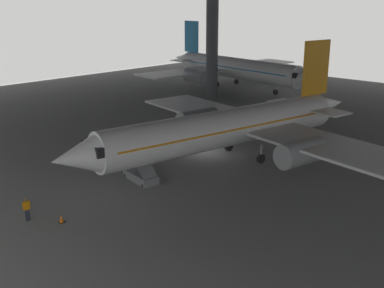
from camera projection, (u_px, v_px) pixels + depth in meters
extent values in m
plane|color=slate|center=(205.00, 152.00, 49.03)|extent=(110.00, 110.00, 0.00)
cylinder|color=#4C4F54|center=(212.00, 43.00, 74.08)|extent=(1.90, 1.90, 17.24)
cylinder|color=white|center=(225.00, 128.00, 45.06)|extent=(8.34, 26.70, 3.56)
cone|color=white|center=(78.00, 157.00, 36.66)|extent=(4.21, 4.83, 3.48)
cube|color=black|center=(104.00, 147.00, 37.80)|extent=(3.43, 3.00, 0.78)
cone|color=white|center=(326.00, 105.00, 53.35)|extent=(4.01, 6.14, 3.02)
cube|color=orange|center=(316.00, 68.00, 50.82)|extent=(0.95, 3.86, 5.82)
cube|color=white|center=(326.00, 111.00, 49.56)|extent=(4.98, 3.69, 0.16)
cube|color=white|center=(290.00, 103.00, 53.40)|extent=(4.98, 3.69, 0.16)
cube|color=white|center=(333.00, 147.00, 40.48)|extent=(15.80, 9.07, 0.24)
cylinder|color=#9EA3A8|center=(301.00, 153.00, 40.94)|extent=(3.01, 4.95, 2.20)
cube|color=white|center=(202.00, 109.00, 54.70)|extent=(15.80, 9.07, 0.24)
cylinder|color=#9EA3A8|center=(198.00, 119.00, 52.41)|extent=(3.01, 4.95, 2.20)
cube|color=orange|center=(225.00, 125.00, 44.98)|extent=(8.06, 24.81, 0.16)
cylinder|color=#9EA3A8|center=(145.00, 168.00, 40.65)|extent=(0.20, 0.20, 1.15)
cylinder|color=black|center=(145.00, 177.00, 40.88)|extent=(0.46, 0.94, 0.90)
cylinder|color=#9EA3A8|center=(261.00, 151.00, 45.30)|extent=(0.20, 0.20, 1.15)
cylinder|color=black|center=(261.00, 159.00, 45.53)|extent=(0.46, 0.94, 0.90)
cylinder|color=#9EA3A8|center=(229.00, 139.00, 48.97)|extent=(0.20, 0.20, 1.15)
cylinder|color=black|center=(229.00, 147.00, 49.21)|extent=(0.46, 0.94, 0.90)
cube|color=slate|center=(141.00, 176.00, 41.20)|extent=(3.93, 2.15, 0.70)
cube|color=slate|center=(140.00, 157.00, 40.68)|extent=(3.63, 1.91, 2.95)
cube|color=slate|center=(130.00, 137.00, 41.57)|extent=(1.32, 1.48, 0.12)
cylinder|color=black|center=(123.00, 132.00, 41.09)|extent=(0.06, 0.06, 1.00)
cylinder|color=black|center=(136.00, 130.00, 41.77)|extent=(0.06, 0.06, 1.00)
cylinder|color=black|center=(125.00, 175.00, 42.04)|extent=(0.32, 0.17, 0.30)
cylinder|color=black|center=(139.00, 172.00, 42.83)|extent=(0.32, 0.17, 0.30)
cylinder|color=black|center=(143.00, 186.00, 39.69)|extent=(0.32, 0.17, 0.30)
cylinder|color=black|center=(157.00, 182.00, 40.48)|extent=(0.32, 0.17, 0.30)
cylinder|color=#232838|center=(29.00, 215.00, 33.66)|extent=(0.14, 0.14, 0.86)
cylinder|color=#232838|center=(26.00, 215.00, 33.55)|extent=(0.14, 0.14, 0.86)
cube|color=orange|center=(26.00, 206.00, 33.39)|extent=(0.24, 0.37, 0.61)
cylinder|color=orange|center=(30.00, 204.00, 33.53)|extent=(0.09, 0.09, 0.58)
cylinder|color=orange|center=(23.00, 206.00, 33.23)|extent=(0.09, 0.09, 0.58)
sphere|color=brown|center=(26.00, 200.00, 33.27)|extent=(0.23, 0.23, 0.23)
cylinder|color=#232838|center=(150.00, 162.00, 44.81)|extent=(0.14, 0.14, 0.83)
cylinder|color=#232838|center=(149.00, 161.00, 44.97)|extent=(0.14, 0.14, 0.83)
cube|color=orange|center=(149.00, 154.00, 44.68)|extent=(0.42, 0.36, 0.59)
cylinder|color=orange|center=(150.00, 154.00, 44.46)|extent=(0.09, 0.09, 0.56)
cylinder|color=orange|center=(149.00, 153.00, 44.88)|extent=(0.09, 0.09, 0.56)
sphere|color=brown|center=(149.00, 150.00, 44.56)|extent=(0.23, 0.23, 0.23)
cylinder|color=white|center=(237.00, 68.00, 84.34)|extent=(27.35, 7.09, 3.64)
cone|color=white|center=(307.00, 79.00, 73.10)|extent=(4.79, 4.10, 3.56)
cube|color=black|center=(295.00, 74.00, 74.67)|extent=(2.92, 3.39, 0.80)
cone|color=white|center=(184.00, 58.00, 95.48)|extent=(6.17, 3.81, 3.09)
cube|color=#1972B2|center=(191.00, 37.00, 92.49)|extent=(3.96, 0.75, 5.95)
cube|color=white|center=(205.00, 58.00, 94.53)|extent=(3.55, 4.97, 0.16)
cube|color=white|center=(185.00, 60.00, 91.44)|extent=(3.55, 4.97, 0.16)
cube|color=white|center=(256.00, 64.00, 93.41)|extent=(8.51, 15.93, 0.24)
cylinder|color=#9EA3A8|center=(257.00, 69.00, 91.03)|extent=(4.98, 2.84, 2.25)
cube|color=white|center=(180.00, 72.00, 81.98)|extent=(8.51, 15.93, 0.24)
cylinder|color=#9EA3A8|center=(196.00, 76.00, 81.81)|extent=(4.98, 2.84, 2.25)
cube|color=#1972B2|center=(237.00, 67.00, 84.26)|extent=(25.39, 6.91, 0.16)
cylinder|color=#9EA3A8|center=(276.00, 87.00, 78.24)|extent=(0.20, 0.20, 1.15)
cylinder|color=black|center=(276.00, 92.00, 78.48)|extent=(0.93, 0.41, 0.90)
cylinder|color=#9EA3A8|center=(236.00, 77.00, 88.39)|extent=(0.20, 0.20, 1.15)
cylinder|color=black|center=(236.00, 82.00, 88.63)|extent=(0.93, 0.41, 0.90)
cylinder|color=#9EA3A8|center=(217.00, 80.00, 85.46)|extent=(0.20, 0.20, 1.15)
cylinder|color=black|center=(217.00, 84.00, 85.69)|extent=(0.93, 0.41, 0.90)
cube|color=black|center=(62.00, 222.00, 33.42)|extent=(0.36, 0.36, 0.04)
cone|color=orange|center=(61.00, 218.00, 33.33)|extent=(0.30, 0.30, 0.56)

